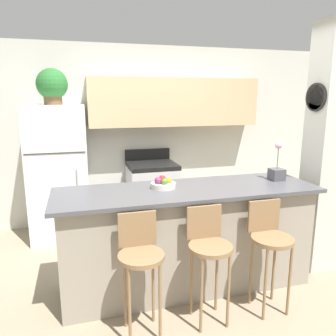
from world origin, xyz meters
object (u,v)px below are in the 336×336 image
Objects in this scene: bar_stool_left at (140,257)px; potted_plant_on_fridge at (52,85)px; fruit_bowl at (163,184)px; refrigerator at (58,172)px; bar_stool_mid at (209,248)px; bar_stool_right at (270,240)px; trash_bin at (108,223)px; stove_range at (152,194)px; orchid_vase at (277,170)px.

bar_stool_left is 2.16× the size of potted_plant_on_fridge.
bar_stool_left is 4.15× the size of fruit_bowl.
refrigerator is at bearing -62.54° from potted_plant_on_fridge.
bar_stool_mid is at bearing -69.75° from fruit_bowl.
fruit_bowl is at bearing 60.44° from bar_stool_left.
bar_stool_right is 2.27m from trash_bin.
trash_bin is (-0.64, 1.87, -0.44)m from bar_stool_mid.
bar_stool_mid is 0.75m from fruit_bowl.
stove_range reaches higher than bar_stool_right.
bar_stool_mid is 1.00× the size of bar_stool_right.
orchid_vase is 1.20m from fruit_bowl.
potted_plant_on_fridge is at bearing 123.52° from fruit_bowl.
refrigerator is 2.78m from bar_stool_right.
bar_stool_left is 1.70m from orchid_vase.
fruit_bowl is (1.01, -1.52, 0.17)m from refrigerator.
refrigerator is at bearing 130.13° from bar_stool_right.
fruit_bowl reaches higher than trash_bin.
bar_stool_mid is 2.03m from trash_bin.
stove_range is at bearing 23.47° from trash_bin.
refrigerator reaches higher than fruit_bowl.
bar_stool_right is at bearing -49.87° from refrigerator.
refrigerator is 1.32m from stove_range.
bar_stool_mid is at bearing 0.00° from bar_stool_left.
fruit_bowl reaches higher than bar_stool_right.
trash_bin is (-0.42, 1.28, -0.84)m from fruit_bowl.
stove_range is (1.26, 0.04, -0.40)m from refrigerator.
trash_bin is at bearing -22.95° from potted_plant_on_fridge.
stove_range is at bearing 103.72° from bar_stool_right.
refrigerator is at bearing 145.06° from orchid_vase.
bar_stool_left is 0.79m from fruit_bowl.
trash_bin is (0.59, -0.25, -1.77)m from potted_plant_on_fridge.
bar_stool_left is (-0.59, -2.17, 0.17)m from stove_range.
potted_plant_on_fridge is at bearing 120.10° from bar_stool_mid.
refrigerator is at bearing 107.57° from bar_stool_left.
orchid_vase reaches higher than bar_stool_left.
trash_bin is (0.59, -0.25, -0.67)m from refrigerator.
bar_stool_mid is 2.79m from potted_plant_on_fridge.
bar_stool_right is (0.56, 0.00, 0.00)m from bar_stool_mid.
stove_range is 1.95m from orchid_vase.
orchid_vase is (1.54, 0.58, 0.46)m from bar_stool_left.
potted_plant_on_fridge is at bearing -178.01° from stove_range.
bar_stool_left is at bearing -87.40° from trash_bin.
refrigerator reaches higher than bar_stool_right.
orchid_vase is (0.98, 0.58, 0.46)m from bar_stool_mid.
orchid_vase reaches higher than fruit_bowl.
bar_stool_mid is at bearing 180.00° from bar_stool_right.
fruit_bowl is 0.60× the size of trash_bin.
bar_stool_left is (0.67, -2.12, -0.23)m from refrigerator.
bar_stool_mid and bar_stool_right have the same top height.
trash_bin is at bearing 122.69° from bar_stool_right.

